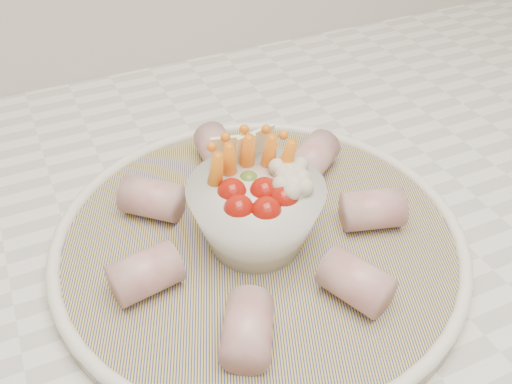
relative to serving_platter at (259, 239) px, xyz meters
name	(u,v)px	position (x,y,z in m)	size (l,w,h in m)	color
serving_platter	(259,239)	(0.00, 0.00, 0.00)	(0.49, 0.49, 0.02)	navy
veggie_bowl	(257,208)	(0.00, 0.00, 0.04)	(0.12, 0.12, 0.10)	silver
cured_meat_rolls	(258,221)	(0.00, 0.00, 0.02)	(0.27, 0.28, 0.04)	#A54B56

